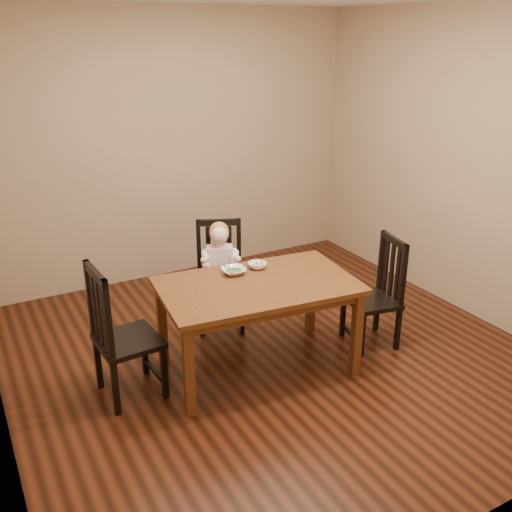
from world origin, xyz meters
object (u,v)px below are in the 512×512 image
chair_left (120,336)px  chair_right (377,294)px  bowl_veg (258,265)px  toddler (220,265)px  bowl_peas (234,271)px  chair_child (220,277)px  dining_table (258,293)px

chair_left → chair_right: 2.09m
bowl_veg → chair_right: bearing=-22.8°
toddler → bowl_peas: bearing=99.7°
bowl_veg → chair_child: bearing=97.6°
chair_right → toddler: size_ratio=1.82×
chair_child → dining_table: bearing=108.5°
chair_right → dining_table: bearing=93.8°
chair_left → chair_right: chair_left is taller
dining_table → chair_child: bearing=85.2°
dining_table → chair_child: (0.07, 0.79, -0.19)m
chair_left → bowl_veg: (1.15, 0.10, 0.26)m
toddler → chair_left: bearing=52.9°
chair_child → bowl_peas: 0.64m
toddler → bowl_veg: 0.53m
chair_child → bowl_veg: bearing=120.8°
chair_right → chair_left: bearing=93.3°
dining_table → bowl_veg: (0.14, 0.25, 0.11)m
dining_table → bowl_veg: 0.31m
bowl_veg → dining_table: bearing=-119.1°
chair_child → bowl_peas: bearing=98.9°
dining_table → chair_left: 1.04m
chair_child → chair_right: bearing=160.0°
dining_table → chair_right: 1.08m
chair_left → chair_right: size_ratio=1.09×
chair_left → bowl_veg: size_ratio=6.80×
chair_child → chair_left: 1.26m
dining_table → chair_right: bearing=-7.2°
dining_table → toddler: 0.75m
dining_table → bowl_veg: bearing=60.9°
dining_table → chair_right: chair_right is taller
dining_table → chair_left: bearing=171.8°
dining_table → chair_right: (1.05, -0.13, -0.19)m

